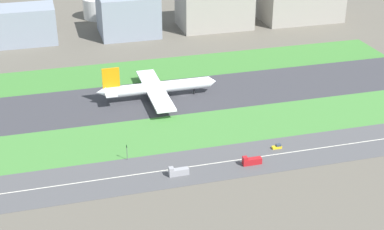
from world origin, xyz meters
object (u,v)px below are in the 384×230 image
(truck_1, at_px, (251,161))
(traffic_light, at_px, (127,151))
(terminal_building, at_px, (10,26))
(truck_0, at_px, (178,172))
(car_1, at_px, (277,147))
(airliner, at_px, (156,88))
(hangar_building, at_px, (128,14))
(fuel_tank_west, at_px, (98,8))

(truck_1, bearing_deg, traffic_light, -19.57)
(truck_1, xyz_separation_m, traffic_light, (-50.61, 17.99, 2.62))
(terminal_building, bearing_deg, truck_0, -70.76)
(car_1, bearing_deg, terminal_building, 122.41)
(terminal_building, bearing_deg, airliner, -56.84)
(airliner, height_order, car_1, airliner)
(truck_0, xyz_separation_m, terminal_building, (-67.02, 192.00, 10.57))
(truck_1, height_order, truck_0, same)
(airliner, xyz_separation_m, hangar_building, (5.16, 114.00, 8.00))
(airliner, distance_m, car_1, 79.62)
(traffic_light, distance_m, terminal_building, 180.89)
(truck_0, height_order, fuel_tank_west, fuel_tank_west)
(fuel_tank_west, bearing_deg, hangar_building, -70.97)
(truck_0, relative_size, hangar_building, 0.21)
(truck_0, relative_size, traffic_light, 1.17)
(truck_0, bearing_deg, traffic_light, -44.60)
(traffic_light, bearing_deg, airliner, 66.81)
(truck_1, xyz_separation_m, terminal_building, (-99.38, 192.00, 10.57))
(car_1, distance_m, hangar_building, 185.99)
(airliner, relative_size, terminal_building, 1.09)
(truck_0, xyz_separation_m, hangar_building, (12.62, 192.00, 12.56))
(terminal_building, bearing_deg, car_1, -57.59)
(hangar_building, bearing_deg, car_1, -78.83)
(airliner, height_order, truck_0, airliner)
(terminal_building, height_order, fuel_tank_west, terminal_building)
(car_1, relative_size, hangar_building, 0.11)
(car_1, xyz_separation_m, hangar_building, (-35.92, 182.00, 13.30))
(car_1, xyz_separation_m, traffic_light, (-66.79, 7.99, 3.37))
(traffic_light, xyz_separation_m, hangar_building, (30.87, 174.01, 9.94))
(hangar_building, bearing_deg, truck_0, -93.76)
(terminal_building, distance_m, hangar_building, 79.66)
(car_1, xyz_separation_m, terminal_building, (-115.56, 182.00, 11.32))
(airliner, relative_size, truck_0, 7.74)
(hangar_building, relative_size, fuel_tank_west, 1.76)
(truck_1, xyz_separation_m, hangar_building, (-19.74, 192.00, 12.56))
(car_1, relative_size, truck_0, 0.52)
(car_1, relative_size, fuel_tank_west, 0.19)
(car_1, bearing_deg, truck_0, -168.36)
(truck_0, distance_m, terminal_building, 203.63)
(car_1, bearing_deg, truck_1, -148.28)
(truck_1, bearing_deg, airliner, -72.30)
(truck_0, distance_m, traffic_light, 25.76)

